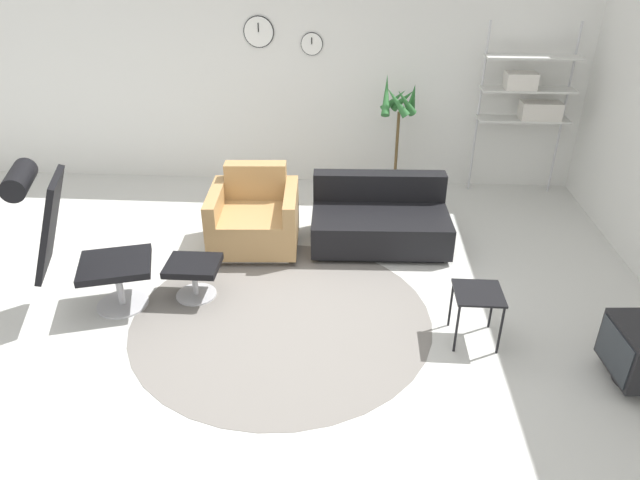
% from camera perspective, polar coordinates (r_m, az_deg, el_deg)
% --- Properties ---
extents(ground_plane, '(12.00, 12.00, 0.00)m').
position_cam_1_polar(ground_plane, '(5.18, -3.59, -5.56)').
color(ground_plane, silver).
extents(wall_back, '(12.00, 0.09, 2.80)m').
position_cam_1_polar(wall_back, '(7.18, -1.16, 16.54)').
color(wall_back, silver).
rests_on(wall_back, ground_plane).
extents(round_rug, '(2.54, 2.54, 0.01)m').
position_cam_1_polar(round_rug, '(4.90, -3.85, -7.75)').
color(round_rug, slate).
rests_on(round_rug, ground_plane).
extents(lounge_chair, '(1.05, 0.76, 1.33)m').
position_cam_1_polar(lounge_chair, '(5.02, -23.76, 0.62)').
color(lounge_chair, '#BCBCC1').
rests_on(lounge_chair, ground_plane).
extents(ottoman, '(0.46, 0.39, 0.35)m').
position_cam_1_polar(ottoman, '(5.16, -12.52, -3.11)').
color(ottoman, '#BCBCC1').
rests_on(ottoman, ground_plane).
extents(armchair_red, '(0.93, 0.89, 0.80)m').
position_cam_1_polar(armchair_red, '(5.87, -6.54, 2.04)').
color(armchair_red, silver).
rests_on(armchair_red, ground_plane).
extents(couch_low, '(1.42, 0.91, 0.67)m').
position_cam_1_polar(couch_low, '(5.94, 5.97, 1.89)').
color(couch_low, black).
rests_on(couch_low, ground_plane).
extents(side_table, '(0.37, 0.37, 0.45)m').
position_cam_1_polar(side_table, '(4.61, 15.50, -5.64)').
color(side_table, black).
rests_on(side_table, ground_plane).
extents(potted_plant, '(0.44, 0.46, 1.48)m').
position_cam_1_polar(potted_plant, '(6.89, 7.70, 9.87)').
color(potted_plant, silver).
rests_on(potted_plant, ground_plane).
extents(shelf_unit, '(1.05, 0.28, 2.03)m').
position_cam_1_polar(shelf_unit, '(7.15, 20.28, 13.37)').
color(shelf_unit, '#BCBCC1').
rests_on(shelf_unit, ground_plane).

